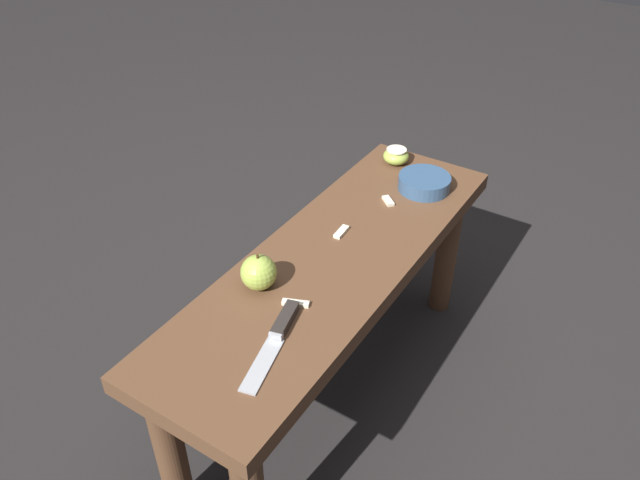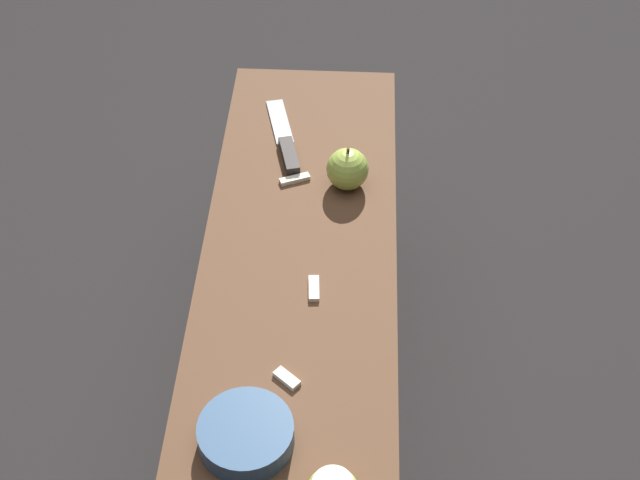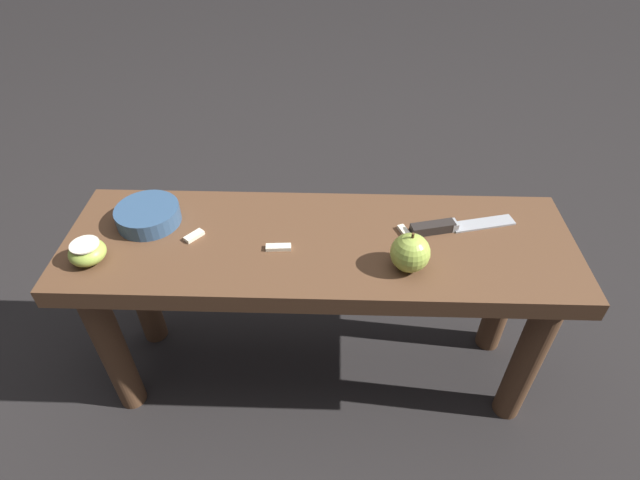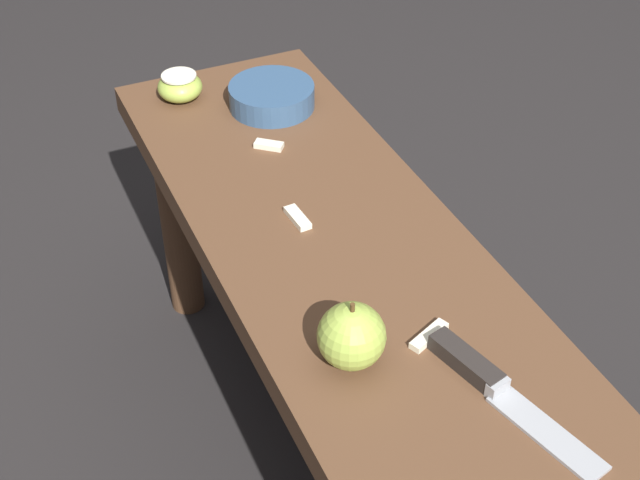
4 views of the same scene
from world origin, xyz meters
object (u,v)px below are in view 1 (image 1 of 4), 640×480
apple_whole (259,272)px  wooden_bench (334,286)px  bowl (424,183)px  apple_cut (396,156)px  knife (279,332)px

apple_whole → wooden_bench: bearing=-23.5°
wooden_bench → bowl: size_ratio=7.84×
apple_cut → bowl: size_ratio=0.53×
apple_whole → bowl: size_ratio=0.64×
knife → wooden_bench: bearing=174.8°
wooden_bench → knife: bearing=-171.3°
knife → bowl: bearing=165.5°
knife → apple_cut: apple_cut is taller
apple_whole → apple_cut: (0.60, -0.00, -0.02)m
wooden_bench → apple_cut: 0.45m
knife → bowl: bowl is taller
wooden_bench → knife: size_ratio=4.56×
bowl → apple_cut: bearing=56.4°
wooden_bench → apple_cut: bearing=9.6°
wooden_bench → bowl: bowl is taller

